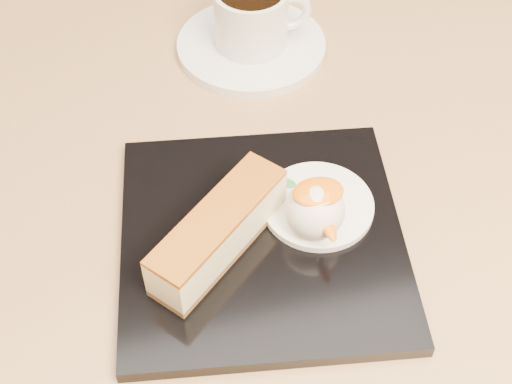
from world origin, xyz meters
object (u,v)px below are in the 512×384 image
object	(u,v)px
table	(199,313)
dessert_plate	(262,239)
ice_cream_scoop	(315,210)
coffee_cup	(253,16)
saucer	(251,46)
cheesecake	(219,231)

from	to	relation	value
table	dessert_plate	world-z (taller)	dessert_plate
table	ice_cream_scoop	size ratio (longest dim) A/B	17.18
dessert_plate	coffee_cup	bearing A→B (deg)	77.90
saucer	coffee_cup	world-z (taller)	coffee_cup
dessert_plate	ice_cream_scoop	xyz separation A→B (m)	(0.04, -0.00, 0.03)
saucer	cheesecake	bearing A→B (deg)	-109.09
coffee_cup	saucer	bearing A→B (deg)	-180.00
ice_cream_scoop	saucer	xyz separation A→B (m)	(0.01, 0.24, -0.03)
cheesecake	ice_cream_scoop	xyz separation A→B (m)	(0.08, 0.00, 0.00)
table	ice_cream_scoop	bearing A→B (deg)	-27.18
saucer	table	bearing A→B (deg)	-117.55
dessert_plate	saucer	size ratio (longest dim) A/B	1.47
dessert_plate	table	bearing A→B (deg)	141.10
cheesecake	saucer	bearing A→B (deg)	30.42
dessert_plate	cheesecake	distance (m)	0.04
dessert_plate	ice_cream_scoop	distance (m)	0.05
table	coffee_cup	xyz separation A→B (m)	(0.10, 0.20, 0.20)
ice_cream_scoop	saucer	size ratio (longest dim) A/B	0.31
ice_cream_scoop	coffee_cup	size ratio (longest dim) A/B	0.48
table	coffee_cup	world-z (taller)	coffee_cup
table	saucer	distance (m)	0.27
cheesecake	saucer	distance (m)	0.26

